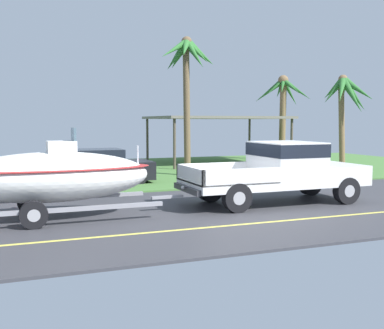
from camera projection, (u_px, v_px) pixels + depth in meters
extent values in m
cube|color=#38383D|center=(231.00, 211.00, 13.26)|extent=(36.00, 8.00, 0.06)
cube|color=#477538|center=(133.00, 171.00, 23.45)|extent=(36.00, 14.00, 0.11)
cube|color=#DBCC4C|center=(263.00, 222.00, 11.58)|extent=(34.20, 0.12, 0.01)
cube|color=silver|center=(275.00, 182.00, 14.30)|extent=(5.53, 2.04, 0.22)
cube|color=silver|center=(330.00, 170.00, 15.00)|extent=(1.55, 2.04, 0.38)
cube|color=silver|center=(286.00, 160.00, 14.38)|extent=(1.66, 2.04, 1.10)
cube|color=black|center=(286.00, 149.00, 14.35)|extent=(1.68, 2.06, 0.38)
cube|color=#9D9D9D|center=(226.00, 180.00, 13.71)|extent=(2.32, 2.04, 0.04)
cube|color=silver|center=(213.00, 170.00, 14.60)|extent=(2.32, 0.08, 0.45)
cube|color=silver|center=(242.00, 177.00, 12.78)|extent=(2.32, 0.08, 0.45)
cube|color=silver|center=(190.00, 175.00, 13.28)|extent=(0.08, 2.04, 0.45)
cube|color=#333338|center=(187.00, 189.00, 13.28)|extent=(0.12, 1.84, 0.16)
sphere|color=#B2B2B7|center=(183.00, 188.00, 13.23)|extent=(0.10, 0.10, 0.10)
cylinder|color=black|center=(310.00, 183.00, 15.86)|extent=(0.80, 0.28, 0.80)
cylinder|color=#9E9EA3|center=(310.00, 183.00, 15.86)|extent=(0.36, 0.29, 0.36)
cylinder|color=black|center=(346.00, 191.00, 14.17)|extent=(0.80, 0.28, 0.80)
cylinder|color=#9E9EA3|center=(346.00, 191.00, 14.17)|extent=(0.36, 0.29, 0.36)
cylinder|color=black|center=(210.00, 189.00, 14.54)|extent=(0.80, 0.28, 0.80)
cylinder|color=#9E9EA3|center=(210.00, 189.00, 14.54)|extent=(0.36, 0.29, 0.36)
cylinder|color=black|center=(237.00, 198.00, 12.85)|extent=(0.80, 0.28, 0.80)
cylinder|color=#9E9EA3|center=(237.00, 198.00, 12.85)|extent=(0.36, 0.29, 0.36)
cube|color=gray|center=(167.00, 197.00, 13.09)|extent=(0.90, 0.10, 0.08)
cube|color=gray|center=(50.00, 199.00, 12.84)|extent=(5.17, 0.12, 0.10)
cube|color=gray|center=(57.00, 210.00, 11.14)|extent=(5.17, 0.12, 0.10)
cylinder|color=black|center=(30.00, 202.00, 12.71)|extent=(0.64, 0.22, 0.64)
cylinder|color=#9E9EA3|center=(30.00, 202.00, 12.71)|extent=(0.29, 0.23, 0.29)
cylinder|color=black|center=(34.00, 215.00, 10.91)|extent=(0.64, 0.22, 0.64)
cylinder|color=#9E9EA3|center=(34.00, 215.00, 10.91)|extent=(0.29, 0.23, 0.29)
ellipsoid|color=white|center=(52.00, 177.00, 11.93)|extent=(4.91, 1.84, 1.26)
ellipsoid|color=#B22626|center=(52.00, 168.00, 11.91)|extent=(5.01, 1.88, 0.12)
cube|color=silver|center=(62.00, 154.00, 11.97)|extent=(0.70, 0.60, 0.65)
cube|color=slate|center=(74.00, 135.00, 12.03)|extent=(0.06, 0.56, 0.36)
cylinder|color=silver|center=(138.00, 155.00, 12.69)|extent=(0.04, 0.04, 0.50)
cube|color=black|center=(95.00, 171.00, 18.46)|extent=(4.40, 1.76, 0.70)
cube|color=black|center=(89.00, 156.00, 18.33)|extent=(2.46, 1.62, 0.50)
cylinder|color=black|center=(128.00, 173.00, 19.76)|extent=(0.66, 0.22, 0.66)
cylinder|color=#9E9EA3|center=(128.00, 173.00, 19.76)|extent=(0.30, 0.23, 0.30)
cylinder|color=black|center=(138.00, 177.00, 18.29)|extent=(0.66, 0.22, 0.66)
cylinder|color=#9E9EA3|center=(138.00, 177.00, 18.29)|extent=(0.30, 0.23, 0.30)
cylinder|color=black|center=(54.00, 176.00, 18.67)|extent=(0.66, 0.22, 0.66)
cylinder|color=#9E9EA3|center=(54.00, 176.00, 18.67)|extent=(0.30, 0.23, 0.30)
cylinder|color=black|center=(58.00, 180.00, 17.21)|extent=(0.66, 0.22, 0.66)
cylinder|color=#9E9EA3|center=(58.00, 180.00, 17.21)|extent=(0.30, 0.23, 0.30)
cylinder|color=black|center=(4.00, 173.00, 19.54)|extent=(0.66, 0.22, 0.66)
cylinder|color=#9E9EA3|center=(4.00, 173.00, 19.54)|extent=(0.30, 0.23, 0.30)
cylinder|color=black|center=(4.00, 177.00, 18.07)|extent=(0.66, 0.22, 0.66)
cylinder|color=#9E9EA3|center=(4.00, 177.00, 18.07)|extent=(0.30, 0.23, 0.30)
cylinder|color=#4C4238|center=(249.00, 139.00, 30.86)|extent=(0.14, 0.14, 2.59)
cylinder|color=#4C4238|center=(292.00, 142.00, 26.32)|extent=(0.14, 0.14, 2.59)
cylinder|color=#4C4238|center=(147.00, 141.00, 28.37)|extent=(0.14, 0.14, 2.59)
cylinder|color=#4C4238|center=(174.00, 144.00, 23.83)|extent=(0.14, 0.14, 2.59)
cube|color=#6B665B|center=(217.00, 118.00, 27.22)|extent=(7.35, 5.39, 0.14)
cylinder|color=brown|center=(187.00, 110.00, 21.10)|extent=(0.29, 0.50, 5.93)
cone|color=#2D6B2D|center=(200.00, 53.00, 21.03)|extent=(1.52, 0.57, 1.29)
cone|color=#2D6B2D|center=(194.00, 53.00, 21.33)|extent=(1.31, 1.09, 1.15)
cone|color=#2D6B2D|center=(186.00, 60.00, 21.54)|extent=(0.87, 1.60, 1.65)
cone|color=#2D6B2D|center=(179.00, 55.00, 21.19)|extent=(0.93, 1.32, 1.36)
cone|color=#2D6B2D|center=(177.00, 56.00, 20.83)|extent=(1.23, 0.65, 1.45)
cone|color=#2D6B2D|center=(175.00, 49.00, 20.23)|extent=(1.69, 1.14, 1.10)
cone|color=#2D6B2D|center=(185.00, 48.00, 20.23)|extent=(0.98, 1.46, 1.06)
cone|color=#2D6B2D|center=(195.00, 54.00, 20.43)|extent=(0.73, 1.44, 1.46)
cone|color=#2D6B2D|center=(197.00, 52.00, 20.66)|extent=(1.11, 1.14, 1.21)
sphere|color=brown|center=(187.00, 42.00, 20.83)|extent=(0.46, 0.46, 0.46)
cylinder|color=brown|center=(283.00, 121.00, 29.56)|extent=(0.40, 0.48, 4.97)
cone|color=#286028|center=(290.00, 93.00, 29.68)|extent=(1.40, 0.50, 1.69)
cone|color=#286028|center=(285.00, 91.00, 30.19)|extent=(1.44, 1.68, 1.47)
cone|color=#286028|center=(280.00, 89.00, 29.90)|extent=(0.56, 1.31, 1.22)
cone|color=#286028|center=(269.00, 91.00, 29.67)|extent=(1.73, 1.54, 1.59)
cone|color=#286028|center=(275.00, 87.00, 29.19)|extent=(1.31, 0.33, 1.10)
cone|color=#286028|center=(282.00, 86.00, 28.81)|extent=(1.05, 1.28, 1.07)
cone|color=#286028|center=(292.00, 87.00, 28.73)|extent=(0.62, 1.73, 1.20)
cone|color=#286028|center=(297.00, 90.00, 28.96)|extent=(1.46, 1.72, 1.48)
sphere|color=brown|center=(283.00, 80.00, 29.34)|extent=(0.64, 0.64, 0.64)
cylinder|color=brown|center=(342.00, 125.00, 23.60)|extent=(0.28, 0.57, 4.52)
cone|color=#2D6B2D|center=(354.00, 95.00, 23.68)|extent=(1.67, 0.46, 1.77)
cone|color=#2D6B2D|center=(342.00, 94.00, 24.18)|extent=(1.43, 1.71, 1.70)
cone|color=#2D6B2D|center=(333.00, 89.00, 24.30)|extent=(0.60, 1.98, 1.17)
cone|color=#2D6B2D|center=(334.00, 91.00, 23.63)|extent=(1.05, 1.12, 1.35)
cone|color=#2D6B2D|center=(335.00, 89.00, 23.19)|extent=(1.28, 0.47, 1.22)
cone|color=#2D6B2D|center=(341.00, 90.00, 22.66)|extent=(1.55, 1.64, 1.44)
cone|color=#2D6B2D|center=(352.00, 95.00, 22.86)|extent=(0.52, 1.68, 1.90)
cone|color=#2D6B2D|center=(358.00, 89.00, 23.02)|extent=(1.28, 1.63, 1.36)
sphere|color=brown|center=(343.00, 79.00, 23.39)|extent=(0.45, 0.45, 0.45)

